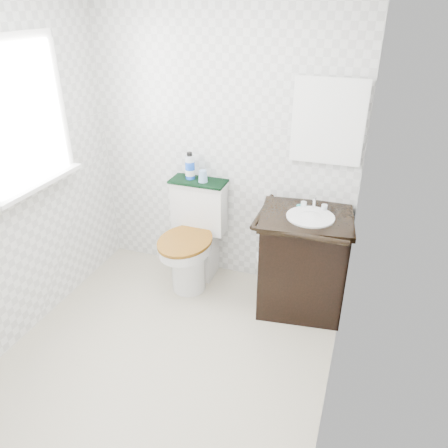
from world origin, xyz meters
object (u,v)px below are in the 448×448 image
Objects in this scene: toilet at (194,242)px; cup at (203,176)px; vanity at (303,260)px; mouthwash_bottle at (190,167)px; trash_bin at (268,270)px.

toilet is 0.58m from cup.
cup is (-0.89, 0.17, 0.52)m from vanity.
toilet is 0.94m from vanity.
vanity is 1.18m from mouthwash_bottle.
mouthwash_bottle reaches higher than trash_bin.
toilet is at bearing -61.68° from mouthwash_bottle.
trash_bin is (0.62, 0.14, -0.24)m from toilet.
vanity is at bearing -11.37° from mouthwash_bottle.
trash_bin is (-0.32, 0.20, -0.29)m from vanity.
mouthwash_bottle reaches higher than cup.
cup is (0.05, 0.11, 0.56)m from toilet.
toilet is 0.64m from mouthwash_bottle.
mouthwash_bottle is 0.14m from cup.
cup reaches higher than trash_bin.
vanity is 0.47m from trash_bin.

